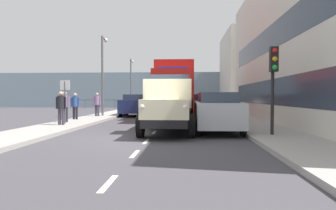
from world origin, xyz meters
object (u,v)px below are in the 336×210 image
(car_white_kerbside_3, at_px, (200,103))
(car_red_oppositeside_1, at_px, (146,103))
(truck_vintage_cream, at_px, (168,105))
(lorry_cargo_red, at_px, (175,89))
(car_silver_kerbside_near, at_px, (217,112))
(pedestrian_in_dark_coat, at_px, (75,104))
(pedestrian_by_lamp, at_px, (97,102))
(car_grey_kerbside_1, at_px, (208,107))
(pedestrian_couple_b, at_px, (61,105))
(street_sign, at_px, (65,94))
(lamp_post_promenade, at_px, (103,68))
(car_navy_oppositeside_0, at_px, (135,105))
(lamp_post_far, at_px, (131,79))
(traffic_light_near, at_px, (273,71))
(pedestrian_near_railing, at_px, (65,104))
(car_maroon_kerbside_2, at_px, (203,105))

(car_white_kerbside_3, distance_m, car_red_oppositeside_1, 5.46)
(truck_vintage_cream, distance_m, lorry_cargo_red, 8.10)
(car_silver_kerbside_near, relative_size, pedestrian_in_dark_coat, 2.62)
(lorry_cargo_red, bearing_deg, pedestrian_by_lamp, -8.02)
(car_grey_kerbside_1, bearing_deg, pedestrian_couple_b, 29.49)
(car_grey_kerbside_1, relative_size, car_white_kerbside_3, 1.05)
(lorry_cargo_red, distance_m, pedestrian_couple_b, 8.16)
(street_sign, bearing_deg, car_grey_kerbside_1, -155.77)
(car_red_oppositeside_1, height_order, pedestrian_by_lamp, pedestrian_by_lamp)
(lamp_post_promenade, bearing_deg, truck_vintage_cream, 119.32)
(car_grey_kerbside_1, xyz_separation_m, car_navy_oppositeside_0, (5.41, -4.99, 0.00))
(pedestrian_in_dark_coat, xyz_separation_m, lamp_post_far, (-0.53, -16.26, 2.51))
(lorry_cargo_red, bearing_deg, car_navy_oppositeside_0, -44.05)
(car_grey_kerbside_1, relative_size, traffic_light_near, 1.31)
(lorry_cargo_red, xyz_separation_m, pedestrian_couple_b, (5.42, 6.02, -0.95))
(car_red_oppositeside_1, distance_m, pedestrian_in_dark_coat, 12.35)
(car_grey_kerbside_1, relative_size, car_red_oppositeside_1, 1.01)
(car_silver_kerbside_near, relative_size, lamp_post_promenade, 0.72)
(street_sign, bearing_deg, car_white_kerbside_3, -118.29)
(lamp_post_promenade, bearing_deg, car_white_kerbside_3, -135.65)
(lamp_post_promenade, bearing_deg, pedestrian_couple_b, 90.05)
(lorry_cargo_red, bearing_deg, street_sign, 43.22)
(car_red_oppositeside_1, xyz_separation_m, pedestrian_near_railing, (2.59, 14.03, 0.25))
(car_navy_oppositeside_0, bearing_deg, lorry_cargo_red, 135.95)
(car_white_kerbside_3, distance_m, car_navy_oppositeside_0, 7.91)
(street_sign, bearing_deg, lamp_post_far, -90.00)
(pedestrian_couple_b, height_order, lamp_post_promenade, lamp_post_promenade)
(truck_vintage_cream, xyz_separation_m, pedestrian_couple_b, (5.43, -2.03, -0.06))
(car_silver_kerbside_near, xyz_separation_m, car_navy_oppositeside_0, (5.41, -10.79, -0.00))
(truck_vintage_cream, bearing_deg, car_red_oppositeside_1, -79.36)
(car_red_oppositeside_1, bearing_deg, car_white_kerbside_3, 172.72)
(car_white_kerbside_3, height_order, pedestrian_in_dark_coat, pedestrian_in_dark_coat)
(pedestrian_by_lamp, bearing_deg, car_navy_oppositeside_0, -133.86)
(traffic_light_near, relative_size, street_sign, 1.42)
(lorry_cargo_red, relative_size, car_red_oppositeside_1, 1.98)
(pedestrian_in_dark_coat, height_order, street_sign, street_sign)
(pedestrian_by_lamp, distance_m, street_sign, 6.03)
(truck_vintage_cream, distance_m, car_navy_oppositeside_0, 11.75)
(pedestrian_couple_b, distance_m, lamp_post_promenade, 8.08)
(truck_vintage_cream, xyz_separation_m, car_white_kerbside_3, (-2.08, -17.03, -0.28))
(car_maroon_kerbside_2, distance_m, pedestrian_in_dark_coat, 10.21)
(car_red_oppositeside_1, xyz_separation_m, pedestrian_by_lamp, (2.32, 8.88, 0.24))
(car_grey_kerbside_1, height_order, street_sign, street_sign)
(car_maroon_kerbside_2, distance_m, pedestrian_by_lamp, 8.29)
(car_red_oppositeside_1, xyz_separation_m, lamp_post_promenade, (2.11, 8.04, 2.81))
(car_maroon_kerbside_2, relative_size, lamp_post_promenade, 0.67)
(pedestrian_couple_b, height_order, street_sign, street_sign)
(pedestrian_in_dark_coat, bearing_deg, truck_vintage_cream, 136.95)
(truck_vintage_cream, bearing_deg, pedestrian_near_railing, -31.94)
(truck_vintage_cream, bearing_deg, lorry_cargo_red, -89.94)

